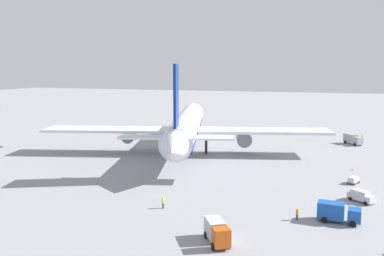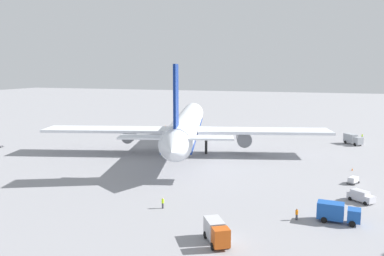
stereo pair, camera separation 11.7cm
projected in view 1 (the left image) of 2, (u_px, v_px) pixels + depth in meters
The scene contains 15 objects.
ground_plane at pixel (187, 151), 110.75m from camera, with size 600.00×600.00×0.00m, color gray.
airliner at pixel (187, 126), 108.49m from camera, with size 71.52×74.96×23.33m.
service_truck_1 at pixel (217, 231), 52.26m from camera, with size 5.92×4.73×2.79m.
service_truck_2 at pixel (337, 212), 59.40m from camera, with size 2.84×6.18×2.87m.
service_truck_3 at pixel (352, 139), 120.81m from camera, with size 6.32×5.53×3.04m.
service_van at pixel (361, 196), 68.59m from camera, with size 4.20×4.58×1.97m.
baggage_cart_1 at pixel (353, 180), 79.52m from camera, with size 3.36×2.49×1.35m.
baggage_cart_2 at pixel (318, 132), 141.06m from camera, with size 2.77×3.17×1.32m.
ground_worker_0 at pixel (362, 136), 129.94m from camera, with size 0.52×0.52×1.75m.
ground_worker_1 at pixel (297, 214), 60.31m from camera, with size 0.53×0.53×1.75m.
ground_worker_3 at pixel (163, 203), 65.37m from camera, with size 0.54×0.54×1.78m.
traffic_cone_0 at pixel (102, 130), 147.16m from camera, with size 0.36×0.36×0.55m, color orange.
traffic_cone_1 at pixel (165, 126), 157.82m from camera, with size 0.36×0.36×0.55m, color orange.
traffic_cone_2 at pixel (108, 130), 146.51m from camera, with size 0.36×0.36×0.55m, color orange.
traffic_cone_3 at pixel (352, 169), 89.96m from camera, with size 0.36×0.36×0.55m, color orange.
Camera 1 is at (-102.41, -36.35, 22.37)m, focal length 37.87 mm.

